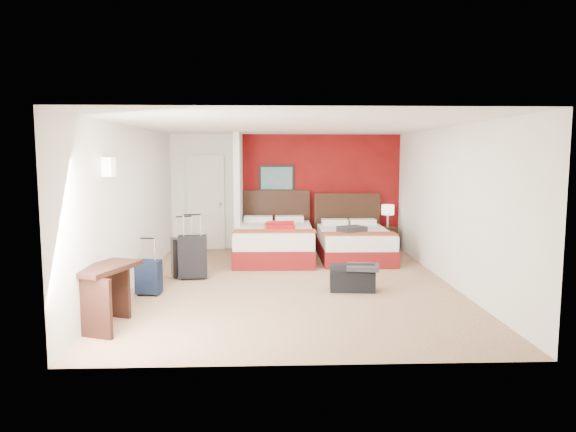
{
  "coord_description": "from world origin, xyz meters",
  "views": [
    {
      "loc": [
        -0.36,
        -8.12,
        2.04
      ],
      "look_at": [
        -0.04,
        0.8,
        1.0
      ],
      "focal_mm": 32.37,
      "sensor_mm": 36.0,
      "label": 1
    }
  ],
  "objects_px": {
    "red_suitcase_open": "(279,225)",
    "duffel_bag": "(352,279)",
    "bed_right": "(354,244)",
    "suitcase_charcoal": "(193,258)",
    "bed_left": "(274,243)",
    "suitcase_black": "(185,258)",
    "table_lamp": "(388,216)",
    "nightstand": "(387,239)",
    "suitcase_navy": "(149,279)",
    "desk": "(106,296)"
  },
  "relations": [
    {
      "from": "table_lamp",
      "to": "bed_right",
      "type": "bearing_deg",
      "value": -133.53
    },
    {
      "from": "suitcase_navy",
      "to": "duffel_bag",
      "type": "xyz_separation_m",
      "value": [
        3.03,
        0.14,
        -0.07
      ]
    },
    {
      "from": "bed_left",
      "to": "suitcase_charcoal",
      "type": "xyz_separation_m",
      "value": [
        -1.37,
        -1.59,
        0.02
      ]
    },
    {
      "from": "red_suitcase_open",
      "to": "duffel_bag",
      "type": "relative_size",
      "value": 1.11
    },
    {
      "from": "bed_right",
      "to": "suitcase_black",
      "type": "bearing_deg",
      "value": -154.75
    },
    {
      "from": "suitcase_charcoal",
      "to": "suitcase_black",
      "type": "bearing_deg",
      "value": 136.58
    },
    {
      "from": "suitcase_navy",
      "to": "suitcase_black",
      "type": "bearing_deg",
      "value": 81.64
    },
    {
      "from": "nightstand",
      "to": "bed_right",
      "type": "bearing_deg",
      "value": -139.39
    },
    {
      "from": "bed_left",
      "to": "suitcase_black",
      "type": "relative_size",
      "value": 3.33
    },
    {
      "from": "bed_right",
      "to": "table_lamp",
      "type": "relative_size",
      "value": 4.02
    },
    {
      "from": "table_lamp",
      "to": "suitcase_charcoal",
      "type": "bearing_deg",
      "value": -147.12
    },
    {
      "from": "bed_left",
      "to": "desk",
      "type": "distance_m",
      "value": 4.51
    },
    {
      "from": "suitcase_navy",
      "to": "duffel_bag",
      "type": "bearing_deg",
      "value": 11.56
    },
    {
      "from": "table_lamp",
      "to": "suitcase_navy",
      "type": "bearing_deg",
      "value": -141.19
    },
    {
      "from": "nightstand",
      "to": "duffel_bag",
      "type": "height_order",
      "value": "nightstand"
    },
    {
      "from": "bed_right",
      "to": "red_suitcase_open",
      "type": "xyz_separation_m",
      "value": [
        -1.48,
        -0.07,
        0.4
      ]
    },
    {
      "from": "suitcase_charcoal",
      "to": "table_lamp",
      "type": "bearing_deg",
      "value": 26.85
    },
    {
      "from": "bed_right",
      "to": "bed_left",
      "type": "bearing_deg",
      "value": 179.36
    },
    {
      "from": "bed_right",
      "to": "nightstand",
      "type": "bearing_deg",
      "value": 46.81
    },
    {
      "from": "red_suitcase_open",
      "to": "table_lamp",
      "type": "height_order",
      "value": "table_lamp"
    },
    {
      "from": "bed_left",
      "to": "suitcase_charcoal",
      "type": "bearing_deg",
      "value": -129.75
    },
    {
      "from": "nightstand",
      "to": "suitcase_navy",
      "type": "height_order",
      "value": "nightstand"
    },
    {
      "from": "suitcase_black",
      "to": "nightstand",
      "type": "bearing_deg",
      "value": 12.38
    },
    {
      "from": "table_lamp",
      "to": "bed_left",
      "type": "bearing_deg",
      "value": -160.14
    },
    {
      "from": "suitcase_black",
      "to": "suitcase_navy",
      "type": "height_order",
      "value": "suitcase_black"
    },
    {
      "from": "bed_right",
      "to": "suitcase_black",
      "type": "relative_size",
      "value": 3.01
    },
    {
      "from": "bed_right",
      "to": "suitcase_charcoal",
      "type": "xyz_separation_m",
      "value": [
        -2.96,
        -1.56,
        0.05
      ]
    },
    {
      "from": "red_suitcase_open",
      "to": "nightstand",
      "type": "distance_m",
      "value": 2.59
    },
    {
      "from": "bed_left",
      "to": "bed_right",
      "type": "height_order",
      "value": "bed_left"
    },
    {
      "from": "desk",
      "to": "suitcase_navy",
      "type": "bearing_deg",
      "value": 103.37
    },
    {
      "from": "red_suitcase_open",
      "to": "duffel_bag",
      "type": "bearing_deg",
      "value": -72.58
    },
    {
      "from": "red_suitcase_open",
      "to": "suitcase_charcoal",
      "type": "distance_m",
      "value": 2.12
    },
    {
      "from": "duffel_bag",
      "to": "suitcase_black",
      "type": "bearing_deg",
      "value": 165.06
    },
    {
      "from": "bed_right",
      "to": "suitcase_navy",
      "type": "xyz_separation_m",
      "value": [
        -3.46,
        -2.56,
        -0.05
      ]
    },
    {
      "from": "duffel_bag",
      "to": "desk",
      "type": "distance_m",
      "value": 3.57
    },
    {
      "from": "table_lamp",
      "to": "suitcase_charcoal",
      "type": "height_order",
      "value": "table_lamp"
    },
    {
      "from": "bed_left",
      "to": "table_lamp",
      "type": "bearing_deg",
      "value": 20.99
    },
    {
      "from": "bed_left",
      "to": "desk",
      "type": "relative_size",
      "value": 2.38
    },
    {
      "from": "red_suitcase_open",
      "to": "suitcase_navy",
      "type": "xyz_separation_m",
      "value": [
        -1.97,
        -2.49,
        -0.44
      ]
    },
    {
      "from": "table_lamp",
      "to": "desk",
      "type": "height_order",
      "value": "table_lamp"
    },
    {
      "from": "bed_right",
      "to": "desk",
      "type": "distance_m",
      "value": 5.4
    },
    {
      "from": "suitcase_black",
      "to": "duffel_bag",
      "type": "height_order",
      "value": "suitcase_black"
    },
    {
      "from": "suitcase_black",
      "to": "suitcase_navy",
      "type": "bearing_deg",
      "value": -125.49
    },
    {
      "from": "red_suitcase_open",
      "to": "suitcase_navy",
      "type": "bearing_deg",
      "value": -135.21
    },
    {
      "from": "nightstand",
      "to": "suitcase_black",
      "type": "relative_size",
      "value": 0.79
    },
    {
      "from": "bed_left",
      "to": "duffel_bag",
      "type": "xyz_separation_m",
      "value": [
        1.16,
        -2.45,
        -0.15
      ]
    },
    {
      "from": "bed_right",
      "to": "table_lamp",
      "type": "xyz_separation_m",
      "value": [
        0.87,
        0.91,
        0.46
      ]
    },
    {
      "from": "nightstand",
      "to": "suitcase_black",
      "type": "distance_m",
      "value": 4.62
    },
    {
      "from": "bed_right",
      "to": "red_suitcase_open",
      "type": "height_order",
      "value": "red_suitcase_open"
    },
    {
      "from": "bed_right",
      "to": "suitcase_navy",
      "type": "height_order",
      "value": "bed_right"
    }
  ]
}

